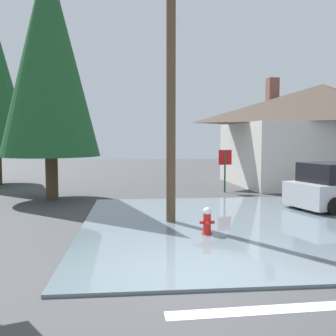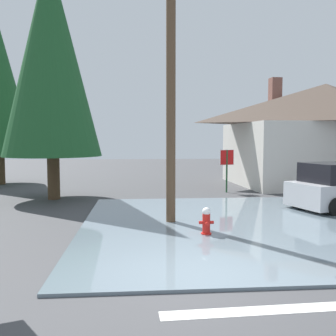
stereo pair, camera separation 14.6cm
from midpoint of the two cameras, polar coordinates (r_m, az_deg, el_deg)
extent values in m
cube|color=#424244|center=(7.30, 4.18, -16.52)|extent=(80.00, 80.00, 0.10)
cube|color=slate|center=(11.36, 9.60, -8.46)|extent=(8.89, 9.43, 0.06)
cube|color=silver|center=(6.17, 14.44, -20.21)|extent=(3.16, 0.43, 0.01)
cylinder|color=red|center=(10.03, 5.55, -10.07)|extent=(0.28, 0.28, 0.09)
cylinder|color=red|center=(9.96, 5.56, -8.40)|extent=(0.20, 0.20, 0.51)
sphere|color=white|center=(9.89, 5.57, -6.62)|extent=(0.22, 0.22, 0.22)
cylinder|color=red|center=(9.93, 4.71, -8.29)|extent=(0.09, 0.08, 0.08)
cylinder|color=red|center=(9.98, 6.40, -8.23)|extent=(0.09, 0.08, 0.08)
cylinder|color=red|center=(9.81, 5.73, -8.45)|extent=(0.10, 0.09, 0.10)
cylinder|color=brown|center=(11.23, 0.07, 11.20)|extent=(0.28, 0.28, 7.75)
cylinder|color=#1E4C28|center=(18.00, 8.45, -0.49)|extent=(0.08, 0.08, 2.02)
cube|color=white|center=(17.95, 8.47, 1.62)|extent=(0.71, 0.21, 0.73)
cube|color=red|center=(17.95, 8.47, 1.62)|extent=(0.67, 0.21, 0.69)
cube|color=beige|center=(22.87, 22.12, 2.02)|extent=(10.23, 7.08, 3.40)
pyramid|color=brown|center=(22.94, 22.33, 9.04)|extent=(11.04, 7.65, 2.21)
cube|color=brown|center=(22.89, 15.46, 10.62)|extent=(0.64, 0.64, 1.99)
cylinder|color=black|center=(14.80, 18.70, -4.46)|extent=(0.68, 0.39, 0.64)
cylinder|color=black|center=(13.48, 23.81, -5.48)|extent=(0.68, 0.39, 0.64)
cylinder|color=#4C3823|center=(16.52, -17.56, -1.43)|extent=(0.51, 0.51, 1.83)
cone|color=#1E5128|center=(16.80, -17.99, 16.13)|extent=(4.08, 4.08, 8.35)
camera|label=1|loc=(0.07, -90.37, -0.03)|focal=39.92mm
camera|label=2|loc=(0.07, 89.63, 0.03)|focal=39.92mm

